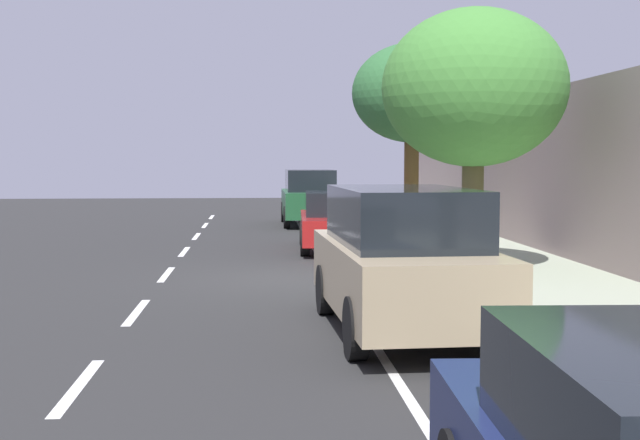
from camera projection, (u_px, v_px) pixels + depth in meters
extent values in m
plane|color=#292929|center=(298.00, 279.00, 16.43)|extent=(68.19, 68.19, 0.00)
cube|color=#A6AE97|center=(503.00, 273.00, 16.73)|extent=(3.83, 42.62, 0.16)
cube|color=gray|center=(406.00, 274.00, 16.58)|extent=(0.16, 42.62, 0.16)
cube|color=white|center=(78.00, 386.00, 8.66)|extent=(0.14, 2.20, 0.01)
cube|color=white|center=(137.00, 312.00, 12.84)|extent=(0.14, 2.20, 0.01)
cube|color=white|center=(166.00, 274.00, 17.01)|extent=(0.14, 2.20, 0.01)
cube|color=white|center=(184.00, 252.00, 21.19)|extent=(0.14, 2.20, 0.01)
cube|color=white|center=(196.00, 236.00, 25.37)|extent=(0.14, 2.20, 0.01)
cube|color=white|center=(205.00, 225.00, 29.54)|extent=(0.14, 2.20, 0.01)
cube|color=white|center=(212.00, 217.00, 33.72)|extent=(0.14, 2.20, 0.01)
cube|color=white|center=(333.00, 278.00, 16.48)|extent=(0.12, 42.62, 0.01)
cube|color=gray|center=(609.00, 176.00, 16.75)|extent=(0.50, 42.62, 4.06)
cube|color=tan|center=(402.00, 276.00, 11.29)|extent=(2.10, 4.78, 0.90)
cube|color=black|center=(402.00, 216.00, 11.23)|extent=(1.80, 3.17, 0.76)
cylinder|color=black|center=(436.00, 287.00, 12.86)|extent=(0.25, 0.77, 0.76)
cylinder|color=black|center=(325.00, 290.00, 12.66)|extent=(0.25, 0.77, 0.76)
cylinder|color=black|center=(498.00, 325.00, 9.98)|extent=(0.25, 0.77, 0.76)
cylinder|color=black|center=(356.00, 328.00, 9.77)|extent=(0.25, 0.77, 0.76)
cube|color=maroon|center=(335.00, 227.00, 21.59)|extent=(1.95, 4.47, 0.64)
cube|color=black|center=(335.00, 203.00, 21.54)|extent=(1.64, 2.17, 0.60)
cylinder|color=black|center=(362.00, 233.00, 22.99)|extent=(0.25, 0.67, 0.66)
cylinder|color=black|center=(304.00, 233.00, 22.94)|extent=(0.25, 0.67, 0.66)
cylinder|color=black|center=(371.00, 242.00, 20.27)|extent=(0.25, 0.67, 0.66)
cylinder|color=black|center=(305.00, 243.00, 20.22)|extent=(0.25, 0.67, 0.66)
cube|color=#1E512D|center=(310.00, 203.00, 29.76)|extent=(1.90, 4.70, 0.90)
cube|color=black|center=(310.00, 180.00, 29.70)|extent=(1.67, 3.10, 0.76)
cylinder|color=black|center=(330.00, 212.00, 31.31)|extent=(0.22, 0.76, 0.76)
cylinder|color=black|center=(284.00, 212.00, 31.18)|extent=(0.22, 0.76, 0.76)
cylinder|color=black|center=(338.00, 217.00, 28.41)|extent=(0.22, 0.76, 0.76)
cylinder|color=black|center=(287.00, 217.00, 28.28)|extent=(0.22, 0.76, 0.76)
torus|color=black|center=(356.00, 257.00, 17.10)|extent=(0.64, 0.38, 0.70)
torus|color=black|center=(404.00, 259.00, 16.67)|extent=(0.64, 0.38, 0.70)
cylinder|color=#1926A5|center=(374.00, 254.00, 16.93)|extent=(0.58, 0.35, 0.52)
cylinder|color=#1926A5|center=(391.00, 255.00, 16.78)|extent=(0.14, 0.10, 0.48)
cylinder|color=#1926A5|center=(376.00, 242.00, 16.89)|extent=(0.65, 0.39, 0.05)
cylinder|color=#1926A5|center=(396.00, 263.00, 16.74)|extent=(0.33, 0.20, 0.19)
cylinder|color=#1926A5|center=(399.00, 251.00, 16.70)|extent=(0.25, 0.16, 0.34)
cylinder|color=#1926A5|center=(358.00, 249.00, 17.07)|extent=(0.12, 0.09, 0.34)
cube|color=black|center=(393.00, 241.00, 16.74)|extent=(0.26, 0.20, 0.05)
cylinder|color=black|center=(360.00, 238.00, 17.04)|extent=(0.25, 0.42, 0.03)
cylinder|color=#C6B284|center=(394.00, 256.00, 16.54)|extent=(0.15, 0.15, 0.89)
cylinder|color=#C6B284|center=(392.00, 257.00, 16.35)|extent=(0.15, 0.15, 0.89)
cube|color=white|center=(394.00, 219.00, 16.39)|extent=(0.36, 0.44, 0.63)
cylinder|color=white|center=(396.00, 219.00, 16.64)|extent=(0.10, 0.10, 0.59)
cylinder|color=white|center=(391.00, 221.00, 16.15)|extent=(0.10, 0.10, 0.59)
sphere|color=#A47955|center=(394.00, 197.00, 16.36)|extent=(0.25, 0.25, 0.25)
sphere|color=navy|center=(394.00, 194.00, 16.35)|extent=(0.28, 0.28, 0.28)
cube|color=black|center=(403.00, 218.00, 16.33)|extent=(0.28, 0.35, 0.44)
cylinder|color=brown|center=(472.00, 205.00, 16.48)|extent=(0.43, 0.43, 2.62)
ellipsoid|color=#448737|center=(474.00, 88.00, 16.30)|extent=(3.66, 3.66, 3.12)
cylinder|color=brown|center=(411.00, 183.00, 23.02)|extent=(0.41, 0.41, 3.13)
ellipsoid|color=#2F6735|center=(412.00, 93.00, 22.84)|extent=(3.34, 3.34, 2.74)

